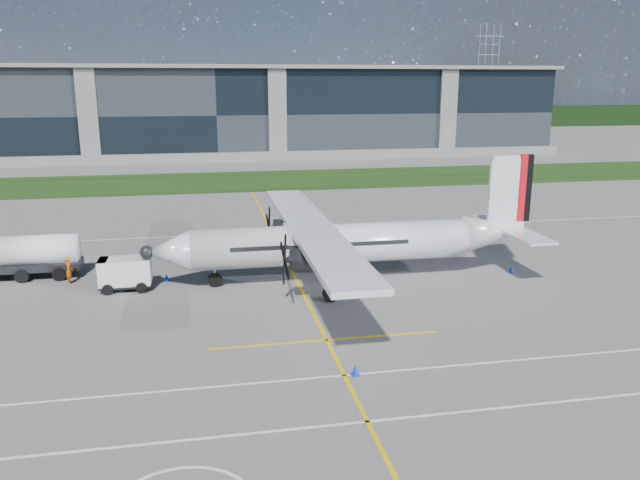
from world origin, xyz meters
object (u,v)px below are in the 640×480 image
(safety_cone_nose_stbd, at_px, (167,278))
(safety_cone_tail, at_px, (511,269))
(baggage_tug, at_px, (125,274))
(safety_cone_portwing, at_px, (355,370))
(pylon_east, at_px, (487,75))
(turboprop_aircraft, at_px, (347,220))
(safety_cone_fwd, at_px, (122,286))
(fuel_tanker_truck, at_px, (14,257))
(ground_crew_person, at_px, (69,268))
(safety_cone_stbdwing, at_px, (282,229))

(safety_cone_nose_stbd, relative_size, safety_cone_tail, 1.00)
(baggage_tug, relative_size, safety_cone_portwing, 6.74)
(safety_cone_portwing, bearing_deg, pylon_east, 63.01)
(turboprop_aircraft, height_order, safety_cone_fwd, turboprop_aircraft)
(fuel_tanker_truck, bearing_deg, ground_crew_person, -26.85)
(pylon_east, relative_size, safety_cone_fwd, 60.00)
(safety_cone_portwing, relative_size, safety_cone_tail, 1.00)
(safety_cone_fwd, height_order, safety_cone_stbdwing, same)
(baggage_tug, relative_size, safety_cone_tail, 6.74)
(safety_cone_portwing, bearing_deg, safety_cone_tail, 42.36)
(ground_crew_person, height_order, safety_cone_nose_stbd, ground_crew_person)
(safety_cone_portwing, relative_size, safety_cone_stbdwing, 1.00)
(fuel_tanker_truck, bearing_deg, baggage_tug, -26.74)
(fuel_tanker_truck, bearing_deg, safety_cone_portwing, -43.83)
(safety_cone_stbdwing, bearing_deg, safety_cone_tail, -46.99)
(pylon_east, height_order, turboprop_aircraft, pylon_east)
(pylon_east, xyz_separation_m, safety_cone_nose_stbd, (-90.44, -144.47, -14.75))
(safety_cone_fwd, bearing_deg, safety_cone_tail, -2.72)
(pylon_east, relative_size, baggage_tug, 8.90)
(turboprop_aircraft, xyz_separation_m, safety_cone_portwing, (-2.81, -13.84, -3.78))
(pylon_east, height_order, safety_cone_stbdwing, pylon_east)
(turboprop_aircraft, distance_m, ground_crew_person, 18.33)
(safety_cone_nose_stbd, bearing_deg, safety_cone_stbdwing, 53.15)
(safety_cone_fwd, bearing_deg, safety_cone_stbdwing, 48.70)
(ground_crew_person, height_order, safety_cone_tail, ground_crew_person)
(safety_cone_fwd, relative_size, safety_cone_nose_stbd, 1.00)
(pylon_east, height_order, safety_cone_fwd, pylon_east)
(turboprop_aircraft, height_order, ground_crew_person, turboprop_aircraft)
(fuel_tanker_truck, xyz_separation_m, safety_cone_tail, (33.25, -5.11, -1.20))
(baggage_tug, height_order, ground_crew_person, ground_crew_person)
(ground_crew_person, bearing_deg, safety_cone_nose_stbd, -102.92)
(safety_cone_nose_stbd, bearing_deg, turboprop_aircraft, -8.40)
(safety_cone_nose_stbd, distance_m, safety_cone_tail, 23.40)
(safety_cone_stbdwing, xyz_separation_m, safety_cone_tail, (13.94, -14.95, 0.00))
(turboprop_aircraft, xyz_separation_m, baggage_tug, (-14.19, 0.53, -3.02))
(baggage_tug, relative_size, safety_cone_fwd, 6.74)
(safety_cone_stbdwing, distance_m, safety_cone_tail, 20.44)
(safety_cone_nose_stbd, bearing_deg, baggage_tug, -153.71)
(safety_cone_nose_stbd, bearing_deg, safety_cone_portwing, -60.16)
(fuel_tanker_truck, xyz_separation_m, safety_cone_portwing, (18.93, -18.17, -1.20))
(safety_cone_portwing, xyz_separation_m, safety_cone_stbdwing, (0.38, 28.01, 0.00))
(ground_crew_person, bearing_deg, fuel_tanker_truck, 56.33)
(turboprop_aircraft, distance_m, baggage_tug, 14.52)
(fuel_tanker_truck, relative_size, safety_cone_nose_stbd, 15.43)
(turboprop_aircraft, height_order, safety_cone_portwing, turboprop_aircraft)
(fuel_tanker_truck, relative_size, safety_cone_tail, 15.43)
(pylon_east, height_order, fuel_tanker_truck, pylon_east)
(safety_cone_stbdwing, relative_size, safety_cone_tail, 1.00)
(safety_cone_stbdwing, bearing_deg, pylon_east, 58.43)
(fuel_tanker_truck, bearing_deg, turboprop_aircraft, -11.25)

